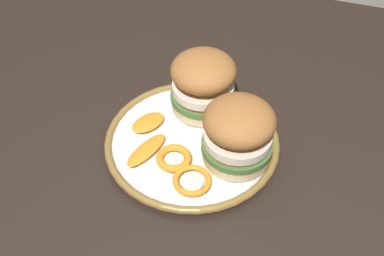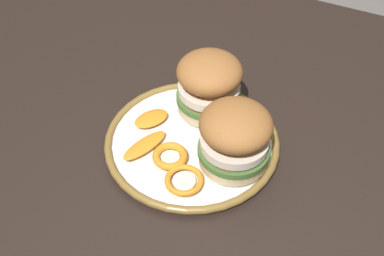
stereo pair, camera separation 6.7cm
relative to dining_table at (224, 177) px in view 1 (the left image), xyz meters
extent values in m
cube|color=black|center=(0.00, 0.00, 0.07)|extent=(1.37, 0.97, 0.03)
cube|color=black|center=(0.63, -0.42, -0.29)|extent=(0.06, 0.06, 0.69)
cylinder|color=white|center=(0.05, 0.02, 0.09)|extent=(0.25, 0.25, 0.01)
torus|color=olive|center=(0.05, 0.02, 0.10)|extent=(0.27, 0.27, 0.01)
cylinder|color=white|center=(0.05, 0.02, 0.10)|extent=(0.19, 0.19, 0.00)
cylinder|color=beige|center=(0.06, -0.05, 0.11)|extent=(0.10, 0.10, 0.02)
cylinder|color=#477033|center=(0.06, -0.05, 0.13)|extent=(0.10, 0.10, 0.01)
cylinder|color=#BC3828|center=(0.06, -0.05, 0.14)|extent=(0.09, 0.09, 0.01)
cylinder|color=silver|center=(0.06, -0.05, 0.15)|extent=(0.10, 0.10, 0.01)
ellipsoid|color=#A36633|center=(0.06, -0.05, 0.18)|extent=(0.15, 0.15, 0.05)
cylinder|color=beige|center=(-0.02, 0.03, 0.11)|extent=(0.10, 0.10, 0.02)
cylinder|color=#477033|center=(-0.02, 0.03, 0.13)|extent=(0.10, 0.10, 0.01)
cylinder|color=#BC3828|center=(-0.02, 0.03, 0.14)|extent=(0.09, 0.09, 0.01)
cylinder|color=silver|center=(-0.02, 0.03, 0.15)|extent=(0.10, 0.10, 0.01)
ellipsoid|color=#A36633|center=(-0.02, 0.03, 0.18)|extent=(0.14, 0.14, 0.05)
torus|color=orange|center=(0.02, 0.10, 0.11)|extent=(0.08, 0.08, 0.01)
cylinder|color=#F4E5C6|center=(0.02, 0.10, 0.11)|extent=(0.03, 0.03, 0.00)
ellipsoid|color=orange|center=(0.13, 0.02, 0.11)|extent=(0.06, 0.07, 0.01)
ellipsoid|color=orange|center=(0.11, 0.07, 0.11)|extent=(0.05, 0.08, 0.01)
torus|color=orange|center=(0.06, 0.07, 0.11)|extent=(0.06, 0.06, 0.01)
cylinder|color=#F4E5C6|center=(0.06, 0.07, 0.11)|extent=(0.03, 0.03, 0.00)
camera|label=1|loc=(-0.11, 0.50, 0.65)|focal=44.91mm
camera|label=2|loc=(-0.17, 0.47, 0.65)|focal=44.91mm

